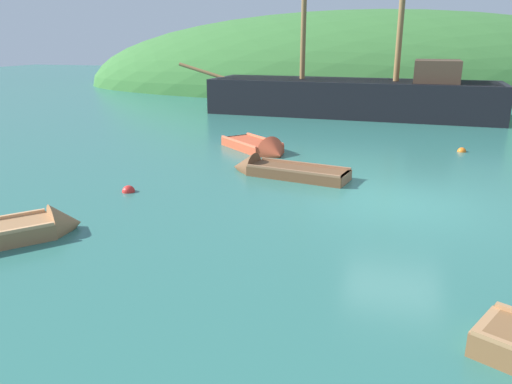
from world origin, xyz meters
TOP-DOWN VIEW (x-y plane):
  - ground_plane at (0.00, 0.00)m, footprint 120.00×120.00m
  - shore_hill at (-2.95, 30.12)m, footprint 50.14×20.74m
  - sailing_ship at (-2.57, 15.13)m, footprint 18.07×4.75m
  - rowboat_outer_right at (-5.01, 4.77)m, footprint 3.18×3.02m
  - rowboat_center at (-3.55, 1.75)m, footprint 3.84×1.75m
  - rowboat_far at (-7.63, -4.65)m, footprint 2.74×2.94m
  - buoy_orange at (2.18, 6.82)m, footprint 0.32×0.32m
  - buoy_red at (-7.10, -1.06)m, footprint 0.35×0.35m

SIDE VIEW (x-z plane):
  - ground_plane at x=0.00m, z-range 0.00..0.00m
  - shore_hill at x=-2.95m, z-range -6.30..6.30m
  - buoy_orange at x=2.18m, z-range -0.16..0.16m
  - buoy_red at x=-7.10m, z-range -0.18..0.18m
  - rowboat_center at x=-3.55m, z-range -0.42..0.60m
  - rowboat_outer_right at x=-5.01m, z-range -0.49..0.68m
  - rowboat_far at x=-7.63m, z-range -0.39..0.61m
  - sailing_ship at x=-2.57m, z-range -5.04..6.43m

